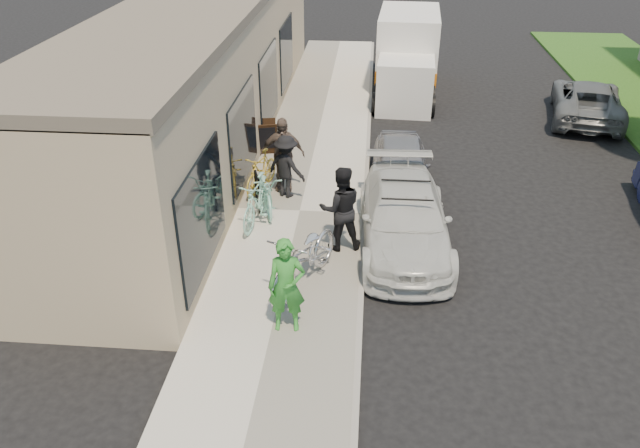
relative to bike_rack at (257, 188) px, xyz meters
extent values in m
plane|color=black|center=(3.01, -3.07, -0.68)|extent=(120.00, 120.00, 0.00)
cube|color=beige|center=(1.01, -0.07, -0.60)|extent=(3.00, 34.00, 0.15)
cube|color=gray|center=(2.56, -0.07, -0.61)|extent=(0.12, 34.00, 0.13)
cube|color=tan|center=(-2.24, 4.93, 1.32)|extent=(3.50, 20.00, 4.00)
cube|color=black|center=(-0.47, -3.07, 0.92)|extent=(0.06, 3.00, 2.20)
cube|color=black|center=(-0.47, 0.93, 0.92)|extent=(0.06, 3.00, 2.20)
cube|color=black|center=(-0.47, 4.93, 0.92)|extent=(0.06, 3.00, 2.20)
cube|color=black|center=(-0.47, 8.93, 0.92)|extent=(0.06, 3.00, 2.20)
cylinder|color=black|center=(0.09, -0.27, -0.11)|extent=(0.06, 0.06, 0.85)
cylinder|color=black|center=(-0.09, 0.27, -0.11)|extent=(0.06, 0.06, 0.85)
cylinder|color=black|center=(0.00, 0.00, 0.32)|extent=(0.24, 0.55, 0.06)
cube|color=black|center=(-0.28, 3.18, -0.05)|extent=(0.61, 0.36, 0.94)
cube|color=black|center=(-0.36, 3.51, -0.05)|extent=(0.61, 0.36, 0.94)
cube|color=black|center=(-0.27, 3.15, -0.01)|extent=(0.48, 0.26, 0.67)
imported|color=silver|center=(3.43, -1.16, 0.00)|extent=(2.07, 4.72, 1.35)
cylinder|color=black|center=(3.43, -1.67, 0.69)|extent=(1.07, 0.04, 0.04)
cylinder|color=black|center=(3.43, -0.77, 0.69)|extent=(1.07, 0.04, 0.04)
imported|color=#959499|center=(3.43, 1.80, -0.07)|extent=(1.46, 3.60, 1.23)
cube|color=white|center=(3.72, 7.72, 0.20)|extent=(1.96, 1.96, 1.76)
cube|color=black|center=(3.72, 7.72, 0.57)|extent=(1.72, 0.15, 0.84)
cube|color=white|center=(3.88, 10.50, 0.76)|extent=(2.35, 4.01, 2.69)
cube|color=#C6630B|center=(3.88, 10.50, 0.16)|extent=(2.37, 4.03, 0.51)
cylinder|color=black|center=(2.77, 7.31, -0.31)|extent=(0.27, 0.75, 0.74)
cylinder|color=black|center=(4.62, 7.21, -0.31)|extent=(0.27, 0.75, 0.74)
cylinder|color=black|center=(2.82, 8.33, -0.31)|extent=(0.27, 0.75, 0.74)
cylinder|color=black|center=(4.68, 8.23, -0.31)|extent=(0.27, 0.75, 0.74)
cylinder|color=black|center=(3.02, 11.85, -0.31)|extent=(0.27, 0.75, 0.74)
cylinder|color=black|center=(4.88, 11.75, -0.31)|extent=(0.27, 0.75, 0.74)
imported|color=#5C5F61|center=(9.70, 7.42, -0.04)|extent=(3.03, 4.93, 1.27)
imported|color=silver|center=(1.46, -3.12, 0.10)|extent=(1.71, 2.52, 1.25)
imported|color=#318B2E|center=(1.29, -4.43, 0.36)|extent=(0.69, 0.48, 1.79)
imported|color=black|center=(2.06, -1.63, 0.41)|extent=(1.04, 0.89, 1.87)
imported|color=#8FD5BE|center=(0.12, -0.71, 0.03)|extent=(0.82, 1.92, 1.11)
imported|color=#8FD5BE|center=(0.20, -0.03, -0.04)|extent=(1.17, 1.96, 0.97)
imported|color=gold|center=(-0.08, 0.97, -0.03)|extent=(0.92, 1.74, 1.00)
imported|color=black|center=(0.60, 0.69, 0.26)|extent=(1.18, 1.01, 1.59)
imported|color=brown|center=(0.46, 1.09, 0.42)|extent=(1.13, 0.51, 1.89)
camera|label=1|loc=(2.60, -13.09, 6.57)|focal=35.00mm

